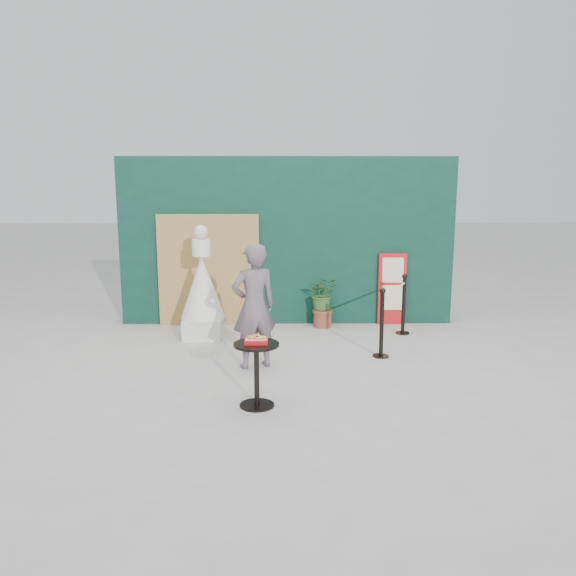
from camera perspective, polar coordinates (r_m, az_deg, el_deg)
name	(u,v)px	position (r m, az deg, el deg)	size (l,w,h in m)	color
ground	(289,380)	(7.43, 0.10, -9.32)	(60.00, 60.00, 0.00)	#ADAAA5
back_wall	(287,241)	(10.19, -0.12, 4.77)	(6.00, 0.30, 3.00)	#0A2E23
bamboo_fence	(209,270)	(10.13, -8.06, 1.78)	(1.80, 0.08, 2.00)	tan
woman	(254,306)	(7.72, -3.48, -1.85)	(0.63, 0.42, 1.74)	#60525B
menu_board	(392,289)	(10.31, 10.51, -0.11)	(0.50, 0.07, 1.30)	red
statue	(203,292)	(9.33, -8.68, -0.45)	(0.73, 0.73, 1.87)	silver
cafe_table	(257,365)	(6.45, -3.21, -7.77)	(0.52, 0.52, 0.75)	black
food_basket	(256,340)	(6.37, -3.22, -5.29)	(0.26, 0.19, 0.11)	red
planter	(323,298)	(9.98, 3.55, -1.05)	(0.53, 0.46, 0.90)	brown
stanchion_barrier	(393,314)	(9.04, 10.66, -2.62)	(0.84, 1.54, 1.03)	black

